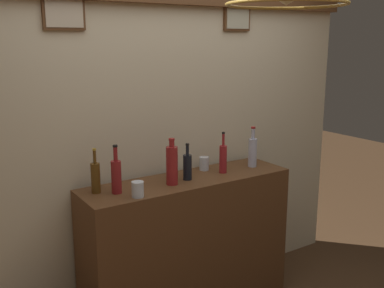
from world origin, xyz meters
TOP-DOWN VIEW (x-y plane):
  - panelled_rear_partition at (-0.00, 1.10)m, footprint 3.21×0.15m
  - bar_shelf_unit at (0.00, 0.82)m, footprint 1.48×0.41m
  - liquor_bottle_tequila at (-0.52, 0.81)m, footprint 0.06×0.06m
  - liquor_bottle_port at (-0.01, 0.80)m, footprint 0.06×0.06m
  - liquor_bottle_rye at (0.56, 0.81)m, footprint 0.06×0.06m
  - liquor_bottle_bourbon at (-0.62, 0.88)m, footprint 0.06×0.06m
  - liquor_bottle_vodka at (-0.15, 0.77)m, footprint 0.08×0.08m
  - liquor_bottle_vermouth at (0.28, 0.80)m, footprint 0.05×0.05m
  - glass_tumbler_rocks at (-0.45, 0.67)m, footprint 0.07×0.07m
  - glass_tumbler_highball at (0.21, 0.93)m, footprint 0.07×0.07m

SIDE VIEW (x-z plane):
  - bar_shelf_unit at x=0.00m, z-range 0.00..0.98m
  - glass_tumbler_rocks at x=-0.45m, z-range 0.98..1.07m
  - glass_tumbler_highball at x=0.21m, z-range 0.98..1.07m
  - liquor_bottle_port at x=-0.01m, z-range 0.94..1.19m
  - liquor_bottle_bourbon at x=-0.62m, z-range 0.94..1.22m
  - liquor_bottle_vermouth at x=0.28m, z-range 0.94..1.23m
  - liquor_bottle_tequila at x=-0.52m, z-range 0.94..1.24m
  - liquor_bottle_rye at x=0.56m, z-range 0.94..1.24m
  - liquor_bottle_vodka at x=-0.15m, z-range 0.95..1.26m
  - panelled_rear_partition at x=0.00m, z-range 0.06..2.62m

